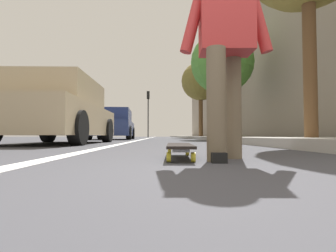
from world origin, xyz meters
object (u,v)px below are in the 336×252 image
object	(u,v)px
skateboard	(180,147)
street_tree_far	(201,82)
parked_car_mid	(113,125)
skater_person	(225,38)
street_tree_mid	(222,63)
parked_car_near	(60,113)
traffic_light	(148,106)

from	to	relation	value
skateboard	street_tree_far	distance (m)	17.00
street_tree_far	parked_car_mid	bearing A→B (deg)	136.62
skater_person	parked_car_mid	world-z (taller)	skater_person
street_tree_mid	parked_car_near	bearing A→B (deg)	137.81
parked_car_mid	street_tree_far	size ratio (longest dim) A/B	0.78
parked_car_near	parked_car_mid	distance (m)	6.69
street_tree_mid	skater_person	bearing A→B (deg)	166.30
parked_car_mid	skater_person	bearing A→B (deg)	-165.12
skateboard	street_tree_mid	world-z (taller)	street_tree_mid
skateboard	parked_car_near	xyz separation A→B (m)	(3.97, 2.53, 0.63)
skateboard	street_tree_mid	xyz separation A→B (m)	(9.83, -2.78, 3.56)
skateboard	traffic_light	bearing A→B (deg)	3.38
skater_person	traffic_light	size ratio (longest dim) A/B	0.34
skateboard	parked_car_mid	xyz separation A→B (m)	(10.66, 2.53, 0.62)
parked_car_near	skater_person	bearing A→B (deg)	-145.08
parked_car_near	traffic_light	distance (m)	20.37
skateboard	parked_car_near	size ratio (longest dim) A/B	0.21
street_tree_mid	street_tree_far	distance (m)	6.46
parked_car_near	parked_car_mid	world-z (taller)	parked_car_near
parked_car_mid	street_tree_far	world-z (taller)	street_tree_far
traffic_light	skateboard	bearing A→B (deg)	-176.62
skater_person	street_tree_far	bearing A→B (deg)	-8.43
skateboard	parked_car_near	world-z (taller)	parked_car_near
parked_car_near	street_tree_mid	bearing A→B (deg)	-42.19
skateboard	skater_person	size ratio (longest dim) A/B	0.52
traffic_light	street_tree_far	bearing A→B (deg)	-151.90
skateboard	parked_car_mid	bearing A→B (deg)	13.34
skater_person	parked_car_near	distance (m)	5.03
parked_car_near	street_tree_far	size ratio (longest dim) A/B	0.73
parked_car_near	skateboard	bearing A→B (deg)	-147.50
parked_car_near	parked_car_mid	size ratio (longest dim) A/B	0.93
traffic_light	street_tree_mid	distance (m)	14.93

